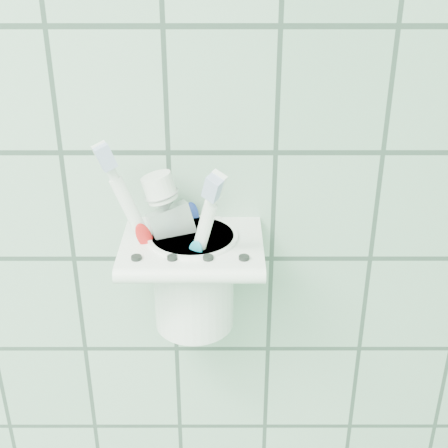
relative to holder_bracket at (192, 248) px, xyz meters
name	(u,v)px	position (x,y,z in m)	size (l,w,h in m)	color
holder_bracket	(192,248)	(0.00, 0.00, 0.00)	(0.13, 0.11, 0.04)	white
cup	(194,277)	(0.00, 0.00, -0.03)	(0.09, 0.09, 0.10)	white
toothbrush_pink	(178,227)	(-0.01, 0.00, 0.02)	(0.07, 0.03, 0.20)	white
toothbrush_blue	(201,227)	(0.01, 0.01, 0.02)	(0.03, 0.08, 0.19)	white
toothbrush_orange	(180,222)	(-0.01, 0.02, 0.02)	(0.05, 0.08, 0.19)	white
toothpaste_tube	(200,238)	(0.01, 0.00, 0.01)	(0.07, 0.04, 0.16)	silver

